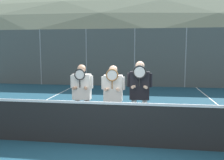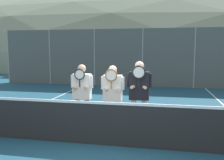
{
  "view_description": "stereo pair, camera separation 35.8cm",
  "coord_description": "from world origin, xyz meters",
  "px_view_note": "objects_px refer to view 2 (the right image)",
  "views": [
    {
      "loc": [
        0.77,
        -5.25,
        2.12
      ],
      "look_at": [
        -0.14,
        1.06,
        1.33
      ],
      "focal_mm": 40.0,
      "sensor_mm": 36.0,
      "label": 1
    },
    {
      "loc": [
        1.12,
        -5.19,
        2.12
      ],
      "look_at": [
        -0.14,
        1.06,
        1.33
      ],
      "focal_mm": 40.0,
      "sensor_mm": 36.0,
      "label": 2
    }
  ],
  "objects_px": {
    "player_leftmost": "(82,91)",
    "car_left_of_center": "(152,67)",
    "car_far_left": "(81,67)",
    "player_center_left": "(113,93)",
    "player_center_right": "(139,91)"
  },
  "relations": [
    {
      "from": "car_far_left",
      "to": "player_leftmost",
      "type": "bearing_deg",
      "value": -71.31
    },
    {
      "from": "player_leftmost",
      "to": "car_far_left",
      "type": "relative_size",
      "value": 0.43
    },
    {
      "from": "player_center_right",
      "to": "car_left_of_center",
      "type": "height_order",
      "value": "player_center_right"
    },
    {
      "from": "player_center_left",
      "to": "car_left_of_center",
      "type": "distance_m",
      "value": 11.32
    },
    {
      "from": "player_center_right",
      "to": "car_far_left",
      "type": "bearing_deg",
      "value": 115.07
    },
    {
      "from": "player_center_left",
      "to": "car_left_of_center",
      "type": "xyz_separation_m",
      "value": [
        0.48,
        11.31,
        -0.11
      ]
    },
    {
      "from": "player_leftmost",
      "to": "player_center_left",
      "type": "height_order",
      "value": "player_leftmost"
    },
    {
      "from": "player_leftmost",
      "to": "player_center_right",
      "type": "xyz_separation_m",
      "value": [
        1.48,
        -0.02,
        0.07
      ]
    },
    {
      "from": "player_leftmost",
      "to": "car_far_left",
      "type": "bearing_deg",
      "value": 108.69
    },
    {
      "from": "player_leftmost",
      "to": "car_far_left",
      "type": "distance_m",
      "value": 12.01
    },
    {
      "from": "car_left_of_center",
      "to": "player_center_left",
      "type": "bearing_deg",
      "value": -92.45
    },
    {
      "from": "player_center_left",
      "to": "player_leftmost",
      "type": "bearing_deg",
      "value": 175.61
    },
    {
      "from": "player_leftmost",
      "to": "car_left_of_center",
      "type": "distance_m",
      "value": 11.32
    },
    {
      "from": "player_center_right",
      "to": "car_left_of_center",
      "type": "distance_m",
      "value": 11.27
    },
    {
      "from": "player_leftmost",
      "to": "car_left_of_center",
      "type": "xyz_separation_m",
      "value": [
        1.31,
        11.24,
        -0.12
      ]
    }
  ]
}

